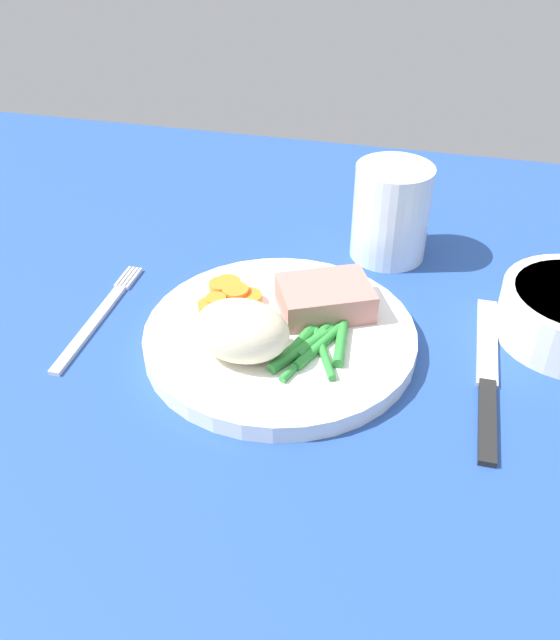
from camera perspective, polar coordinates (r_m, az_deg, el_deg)
The scene contains 9 objects.
dining_table at distance 60.18cm, azimuth -0.93°, elevation -2.10°, with size 120.00×90.00×2.00cm.
dinner_plate at distance 58.16cm, azimuth -0.00°, elevation -1.42°, with size 23.35×23.35×1.60cm, color white.
meat_portion at distance 59.30cm, azimuth 3.81°, elevation 1.87°, with size 7.89×5.82×2.63cm, color #B2756B.
mashed_potatoes at distance 53.35cm, azimuth -3.27°, elevation -0.94°, with size 7.75×5.33×5.15cm, color beige.
carrot_slices at distance 60.54cm, azimuth -4.00°, elevation 1.76°, with size 6.39×7.09×1.24cm.
green_beans at distance 55.71cm, azimuth 2.86°, elevation -1.90°, with size 5.86×10.17×0.90cm.
fork at distance 63.75cm, azimuth -15.06°, elevation 0.31°, with size 1.44×16.60×0.40cm.
knife at distance 57.65cm, azimuth 17.08°, elevation -4.56°, with size 1.70×20.50×0.64cm.
water_glass at distance 69.92cm, azimuth 9.30°, elevation 8.50°, with size 7.72×7.72×9.72cm.
Camera 1 is at (12.16, -45.33, 38.67)cm, focal length 37.90 mm.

